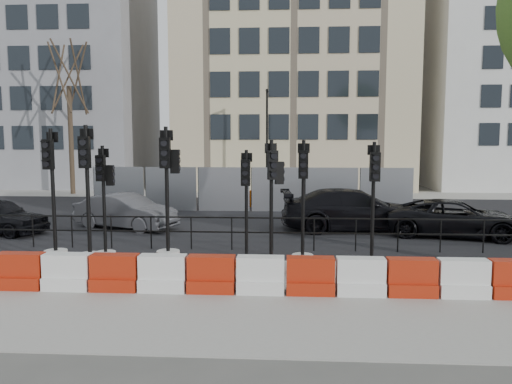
# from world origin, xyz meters

# --- Properties ---
(ground) EXTENTS (120.00, 120.00, 0.00)m
(ground) POSITION_xyz_m (0.00, 0.00, 0.00)
(ground) COLOR #51514C
(ground) RESTS_ON ground
(sidewalk_near) EXTENTS (40.00, 6.00, 0.02)m
(sidewalk_near) POSITION_xyz_m (0.00, -3.00, 0.01)
(sidewalk_near) COLOR gray
(sidewalk_near) RESTS_ON ground
(road) EXTENTS (40.00, 14.00, 0.03)m
(road) POSITION_xyz_m (0.00, 7.00, 0.01)
(road) COLOR black
(road) RESTS_ON ground
(sidewalk_far) EXTENTS (40.00, 4.00, 0.02)m
(sidewalk_far) POSITION_xyz_m (0.00, 16.00, 0.01)
(sidewalk_far) COLOR gray
(sidewalk_far) RESTS_ON ground
(building_grey) EXTENTS (11.00, 9.06, 14.00)m
(building_grey) POSITION_xyz_m (-14.00, 21.99, 7.00)
(building_grey) COLOR gray
(building_grey) RESTS_ON ground
(building_cream) EXTENTS (15.00, 10.06, 18.00)m
(building_cream) POSITION_xyz_m (2.00, 21.99, 9.00)
(building_cream) COLOR tan
(building_cream) RESTS_ON ground
(kerb_railing) EXTENTS (18.00, 0.04, 1.00)m
(kerb_railing) POSITION_xyz_m (0.00, 1.20, 0.69)
(kerb_railing) COLOR black
(kerb_railing) RESTS_ON ground
(heras_fencing) EXTENTS (14.33, 1.72, 2.00)m
(heras_fencing) POSITION_xyz_m (-0.01, 9.80, 0.68)
(heras_fencing) COLOR gray
(heras_fencing) RESTS_ON ground
(lamp_post_far) EXTENTS (0.12, 0.56, 6.00)m
(lamp_post_far) POSITION_xyz_m (0.50, 14.98, 3.22)
(lamp_post_far) COLOR black
(lamp_post_far) RESTS_ON ground
(tree_bare_far) EXTENTS (2.00, 2.00, 9.00)m
(tree_bare_far) POSITION_xyz_m (-11.00, 15.50, 6.65)
(tree_bare_far) COLOR #473828
(tree_bare_far) RESTS_ON ground
(barrier_row) EXTENTS (13.60, 0.50, 0.80)m
(barrier_row) POSITION_xyz_m (-0.00, -2.80, 0.37)
(barrier_row) COLOR #A8270D
(barrier_row) RESTS_ON ground
(traffic_signal_a) EXTENTS (0.69, 0.69, 3.53)m
(traffic_signal_a) POSITION_xyz_m (-4.32, -0.91, 0.73)
(traffic_signal_a) COLOR silver
(traffic_signal_a) RESTS_ON ground
(traffic_signal_b) EXTENTS (0.61, 0.61, 3.10)m
(traffic_signal_b) POSITION_xyz_m (-3.05, -0.76, 0.74)
(traffic_signal_b) COLOR silver
(traffic_signal_b) RESTS_ON ground
(traffic_signal_c) EXTENTS (0.71, 0.71, 3.61)m
(traffic_signal_c) POSITION_xyz_m (-3.27, -1.26, 0.74)
(traffic_signal_c) COLOR silver
(traffic_signal_c) RESTS_ON ground
(traffic_signal_d) EXTENTS (0.70, 0.70, 3.58)m
(traffic_signal_d) POSITION_xyz_m (-1.40, -0.82, 0.85)
(traffic_signal_d) COLOR silver
(traffic_signal_d) RESTS_ON ground
(traffic_signal_e) EXTENTS (0.59, 0.59, 3.00)m
(traffic_signal_e) POSITION_xyz_m (0.61, -1.04, 0.62)
(traffic_signal_e) COLOR silver
(traffic_signal_e) RESTS_ON ground
(traffic_signal_f) EXTENTS (0.64, 0.64, 3.25)m
(traffic_signal_f) POSITION_xyz_m (1.24, -1.24, 0.77)
(traffic_signal_f) COLOR silver
(traffic_signal_f) RESTS_ON ground
(traffic_signal_g) EXTENTS (0.64, 0.64, 3.24)m
(traffic_signal_g) POSITION_xyz_m (2.00, -0.86, 0.67)
(traffic_signal_g) COLOR silver
(traffic_signal_g) RESTS_ON ground
(traffic_signal_h) EXTENTS (0.63, 0.63, 3.20)m
(traffic_signal_h) POSITION_xyz_m (3.64, -1.26, 0.66)
(traffic_signal_h) COLOR silver
(traffic_signal_h) RESTS_ON ground
(car_b) EXTENTS (4.00, 4.80, 1.28)m
(car_b) POSITION_xyz_m (-4.24, 4.51, 0.64)
(car_b) COLOR #45454A
(car_b) RESTS_ON ground
(car_c) EXTENTS (2.87, 5.48, 1.50)m
(car_c) POSITION_xyz_m (4.00, 4.61, 0.75)
(car_c) COLOR black
(car_c) RESTS_ON ground
(car_d) EXTENTS (4.08, 5.41, 1.25)m
(car_d) POSITION_xyz_m (7.23, 3.69, 0.62)
(car_d) COLOR black
(car_d) RESTS_ON ground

